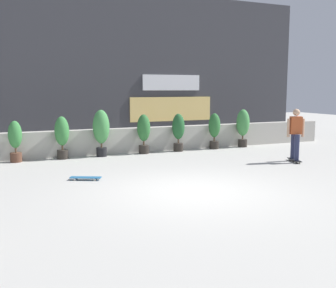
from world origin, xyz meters
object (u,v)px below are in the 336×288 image
at_px(skater_mid_plaza, 296,133).
at_px(skateboard_near_camera, 86,178).
at_px(potted_plant_6, 214,129).
at_px(potted_plant_7, 243,125).
at_px(potted_plant_2, 62,135).
at_px(potted_plant_3, 101,129).
at_px(potted_plant_4, 144,131).
at_px(potted_plant_1, 15,139).
at_px(potted_plant_5, 178,130).

xyz_separation_m(skater_mid_plaza, skateboard_near_camera, (-6.70, 0.06, -0.88)).
distance_m(potted_plant_6, potted_plant_7, 1.31).
distance_m(potted_plant_2, potted_plant_6, 5.79).
relative_size(potted_plant_6, skateboard_near_camera, 1.72).
height_order(potted_plant_3, potted_plant_7, potted_plant_3).
relative_size(potted_plant_3, skater_mid_plaza, 0.95).
bearing_deg(potted_plant_4, potted_plant_6, 0.00).
distance_m(potted_plant_4, potted_plant_6, 2.91).
relative_size(potted_plant_2, potted_plant_6, 1.03).
relative_size(potted_plant_3, potted_plant_4, 1.14).
bearing_deg(skateboard_near_camera, potted_plant_1, 113.54).
bearing_deg(potted_plant_5, skateboard_near_camera, -140.77).
distance_m(potted_plant_6, skateboard_near_camera, 6.74).
relative_size(potted_plant_1, potted_plant_4, 0.93).
bearing_deg(potted_plant_6, skater_mid_plaza, -74.84).
height_order(potted_plant_2, skater_mid_plaza, skater_mid_plaza).
relative_size(potted_plant_7, skater_mid_plaza, 0.89).
relative_size(skater_mid_plaza, skateboard_near_camera, 2.10).
distance_m(potted_plant_1, potted_plant_3, 2.79).
distance_m(potted_plant_2, skateboard_near_camera, 3.52).
height_order(potted_plant_1, potted_plant_2, potted_plant_2).
relative_size(potted_plant_1, skater_mid_plaza, 0.78).
bearing_deg(potted_plant_4, potted_plant_7, 0.00).
bearing_deg(potted_plant_4, potted_plant_3, 180.00).
bearing_deg(potted_plant_3, potted_plant_2, 180.00).
height_order(potted_plant_4, potted_plant_7, potted_plant_7).
xyz_separation_m(potted_plant_4, potted_plant_7, (4.22, 0.00, 0.07)).
height_order(potted_plant_4, potted_plant_6, potted_plant_4).
bearing_deg(skateboard_near_camera, potted_plant_2, 90.68).
relative_size(potted_plant_3, potted_plant_7, 1.07).
height_order(potted_plant_2, potted_plant_4, potted_plant_2).
bearing_deg(potted_plant_7, potted_plant_1, 180.00).
height_order(potted_plant_3, potted_plant_5, potted_plant_3).
distance_m(potted_plant_1, skateboard_near_camera, 3.81).
height_order(potted_plant_5, potted_plant_7, potted_plant_7).
height_order(potted_plant_7, skateboard_near_camera, potted_plant_7).
xyz_separation_m(potted_plant_4, potted_plant_5, (1.37, 0.00, -0.01)).
distance_m(potted_plant_1, potted_plant_6, 7.25).
height_order(potted_plant_2, potted_plant_3, potted_plant_3).
distance_m(potted_plant_4, potted_plant_5, 1.37).
bearing_deg(skateboard_near_camera, potted_plant_7, 25.97).
distance_m(potted_plant_7, skater_mid_plaza, 3.51).
bearing_deg(potted_plant_3, potted_plant_4, -0.00).
bearing_deg(potted_plant_4, skateboard_near_camera, -129.53).
bearing_deg(potted_plant_2, skater_mid_plaza, -27.42).
xyz_separation_m(potted_plant_1, potted_plant_6, (7.25, -0.00, 0.05)).
bearing_deg(potted_plant_5, potted_plant_3, 180.00).
bearing_deg(skateboard_near_camera, potted_plant_5, 39.23).
height_order(potted_plant_6, potted_plant_7, potted_plant_7).
relative_size(potted_plant_3, potted_plant_6, 1.16).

